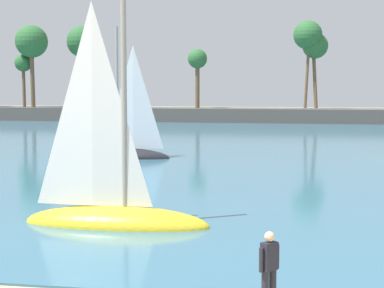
{
  "coord_description": "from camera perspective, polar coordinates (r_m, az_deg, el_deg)",
  "views": [
    {
      "loc": [
        3.12,
        -6.21,
        4.62
      ],
      "look_at": [
        0.23,
        10.37,
        3.03
      ],
      "focal_mm": 57.68,
      "sensor_mm": 36.0,
      "label": 1
    }
  ],
  "objects": [
    {
      "name": "sailboat_toward_headland",
      "position": [
        20.54,
        -7.42,
        -5.14
      ],
      "size": [
        6.28,
        1.91,
        9.1
      ],
      "color": "yellow",
      "rests_on": "sea"
    },
    {
      "name": "person_at_waterline",
      "position": [
        12.97,
        7.14,
        -11.34
      ],
      "size": [
        0.4,
        0.43,
        1.67
      ],
      "color": "#23232D",
      "rests_on": "ground"
    },
    {
      "name": "sailboat_near_shore",
      "position": [
        39.44,
        -6.26,
        -0.11
      ],
      "size": [
        6.15,
        1.93,
        8.89
      ],
      "color": "black",
      "rests_on": "sea"
    },
    {
      "name": "sea",
      "position": [
        66.03,
        7.18,
        1.36
      ],
      "size": [
        220.0,
        105.66,
        0.06
      ],
      "primitive_type": "cube",
      "color": "#386B84",
      "rests_on": "ground"
    },
    {
      "name": "palm_headland",
      "position": [
        78.81,
        7.0,
        4.88
      ],
      "size": [
        106.95,
        7.18,
        13.14
      ],
      "color": "#514C47",
      "rests_on": "ground"
    }
  ]
}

